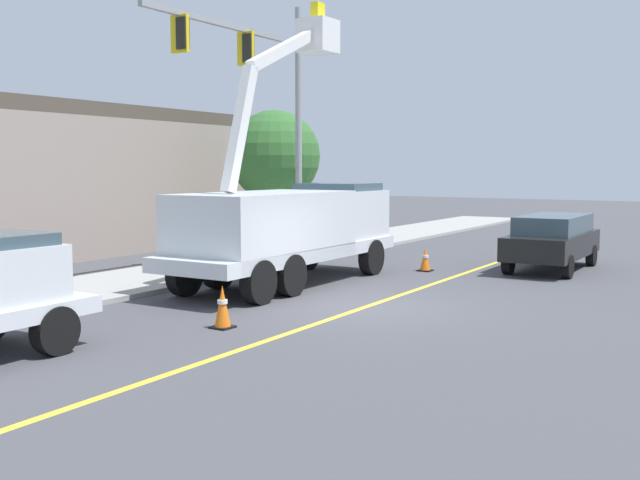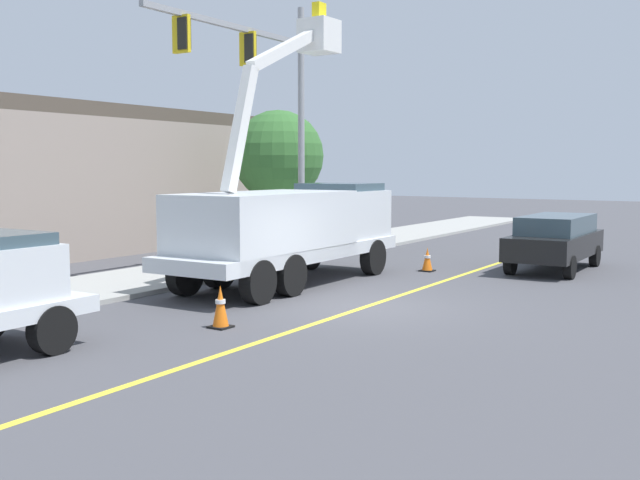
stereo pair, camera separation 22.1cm
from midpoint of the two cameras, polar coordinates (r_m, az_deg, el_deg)
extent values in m
plane|color=#47474C|center=(16.93, 3.00, -5.19)|extent=(120.00, 120.00, 0.00)
cube|color=#9E9E99|center=(21.14, -14.10, -3.03)|extent=(60.09, 5.71, 0.12)
cube|color=yellow|center=(16.93, 3.00, -5.18)|extent=(49.97, 1.92, 0.01)
cube|color=silver|center=(20.13, -2.96, -0.88)|extent=(8.28, 2.79, 0.36)
cube|color=silver|center=(22.27, 0.83, 1.74)|extent=(2.70, 2.44, 1.60)
cube|color=#384C56|center=(22.41, 1.10, 3.55)|extent=(1.88, 2.16, 0.64)
cube|color=silver|center=(19.26, -4.62, 0.97)|extent=(5.33, 2.68, 1.80)
cube|color=white|center=(18.38, -6.52, 8.46)|extent=(1.16, 0.31, 3.13)
cube|color=white|center=(20.05, -2.93, 14.48)|extent=(2.98, 0.36, 1.54)
cube|color=white|center=(21.26, -0.48, 15.31)|extent=(0.90, 0.90, 0.90)
cube|color=yellow|center=(21.37, -0.48, 16.90)|extent=(0.36, 0.24, 0.60)
cylinder|color=black|center=(23.17, -1.26, -0.97)|extent=(1.05, 0.38, 1.04)
cylinder|color=black|center=(22.05, 3.67, -1.32)|extent=(1.05, 0.38, 1.04)
cylinder|color=black|center=(19.68, -8.09, -2.19)|extent=(1.05, 0.38, 1.04)
cylinder|color=black|center=(18.34, -2.65, -2.71)|extent=(1.05, 0.38, 1.04)
cylinder|color=black|center=(18.69, -10.65, -2.64)|extent=(1.05, 0.38, 1.04)
cylinder|color=black|center=(17.28, -5.08, -3.23)|extent=(1.05, 0.38, 1.04)
cylinder|color=black|center=(13.45, -20.04, -6.52)|extent=(0.85, 0.33, 0.84)
cube|color=black|center=(24.04, 17.07, -0.33)|extent=(4.86, 2.07, 0.70)
cube|color=#384C56|center=(24.13, 17.20, 1.12)|extent=(3.51, 1.79, 0.60)
cylinder|color=black|center=(22.31, 18.13, -1.97)|extent=(0.69, 0.26, 0.68)
cylinder|color=black|center=(22.75, 13.93, -1.71)|extent=(0.69, 0.26, 0.68)
cylinder|color=black|center=(25.48, 19.81, -1.11)|extent=(0.69, 0.26, 0.68)
cylinder|color=black|center=(25.87, 16.10, -0.91)|extent=(0.69, 0.26, 0.68)
cube|color=black|center=(14.93, -7.87, -6.62)|extent=(0.40, 0.40, 0.04)
cone|color=orange|center=(14.85, -7.89, -5.00)|extent=(0.32, 0.32, 0.81)
cylinder|color=white|center=(14.83, -7.89, -4.70)|extent=(0.20, 0.20, 0.08)
cube|color=black|center=(23.01, 7.77, -2.32)|extent=(0.40, 0.40, 0.04)
cone|color=orange|center=(22.97, 7.79, -1.43)|extent=(0.32, 0.32, 0.68)
cylinder|color=white|center=(22.96, 7.79, -1.26)|extent=(0.20, 0.20, 0.08)
cylinder|color=gray|center=(25.46, -1.90, 7.98)|extent=(0.22, 0.22, 8.47)
cube|color=gray|center=(22.85, -7.15, 15.93)|extent=(7.31, 0.42, 0.16)
cube|color=gold|center=(23.33, -5.98, 14.36)|extent=(0.14, 0.56, 1.00)
cube|color=black|center=(23.27, -5.78, 14.38)|extent=(0.21, 0.33, 0.84)
cube|color=gold|center=(21.10, -10.97, 15.23)|extent=(0.14, 0.56, 1.00)
cube|color=black|center=(21.04, -10.76, 15.26)|extent=(0.21, 0.33, 0.84)
cube|color=gray|center=(30.49, -18.92, 3.94)|extent=(23.03, 7.94, 4.90)
cube|color=#4C4238|center=(30.55, -19.08, 9.00)|extent=(23.03, 7.94, 0.50)
cylinder|color=brown|center=(29.17, -3.68, 1.68)|extent=(0.32, 0.32, 2.37)
sphere|color=#33662D|center=(29.10, -3.71, 6.44)|extent=(3.53, 3.53, 3.53)
camera|label=1|loc=(0.11, -90.35, -0.03)|focal=41.85mm
camera|label=2|loc=(0.11, 89.65, 0.03)|focal=41.85mm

